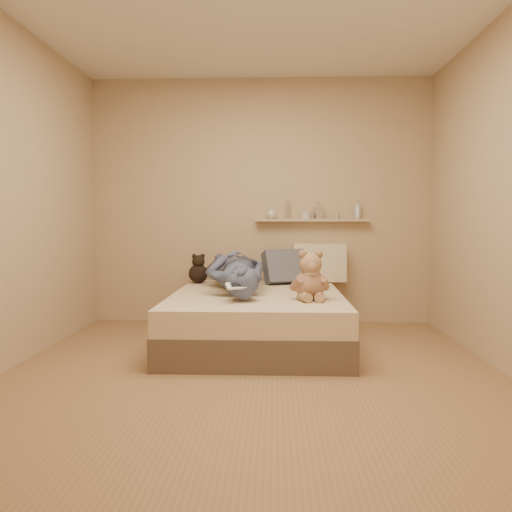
{
  "coord_description": "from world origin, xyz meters",
  "views": [
    {
      "loc": [
        0.16,
        -3.47,
        1.09
      ],
      "look_at": [
        0.0,
        0.65,
        0.8
      ],
      "focal_mm": 35.0,
      "sensor_mm": 36.0,
      "label": 1
    }
  ],
  "objects_px": {
    "dark_plush": "(198,271)",
    "game_console": "(236,286)",
    "bed": "(257,318)",
    "person": "(235,270)",
    "pillow_grey": "(288,267)",
    "wall_shelf": "(312,220)",
    "teddy_bear": "(310,279)",
    "pillow_cream": "(319,263)"
  },
  "relations": [
    {
      "from": "dark_plush",
      "to": "game_console",
      "type": "bearing_deg",
      "value": -68.77
    },
    {
      "from": "bed",
      "to": "game_console",
      "type": "distance_m",
      "value": 0.69
    },
    {
      "from": "dark_plush",
      "to": "person",
      "type": "relative_size",
      "value": 0.2
    },
    {
      "from": "pillow_grey",
      "to": "game_console",
      "type": "bearing_deg",
      "value": -109.2
    },
    {
      "from": "bed",
      "to": "wall_shelf",
      "type": "xyz_separation_m",
      "value": [
        0.55,
        0.91,
        0.88
      ]
    },
    {
      "from": "wall_shelf",
      "to": "pillow_grey",
      "type": "bearing_deg",
      "value": -139.72
    },
    {
      "from": "wall_shelf",
      "to": "teddy_bear",
      "type": "bearing_deg",
      "value": -94.73
    },
    {
      "from": "pillow_grey",
      "to": "wall_shelf",
      "type": "height_order",
      "value": "wall_shelf"
    },
    {
      "from": "dark_plush",
      "to": "wall_shelf",
      "type": "relative_size",
      "value": 0.25
    },
    {
      "from": "teddy_bear",
      "to": "pillow_cream",
      "type": "bearing_deg",
      "value": 81.61
    },
    {
      "from": "teddy_bear",
      "to": "pillow_cream",
      "type": "height_order",
      "value": "same"
    },
    {
      "from": "bed",
      "to": "teddy_bear",
      "type": "xyz_separation_m",
      "value": [
        0.44,
        -0.37,
        0.39
      ]
    },
    {
      "from": "pillow_cream",
      "to": "wall_shelf",
      "type": "bearing_deg",
      "value": 132.09
    },
    {
      "from": "bed",
      "to": "pillow_cream",
      "type": "xyz_separation_m",
      "value": [
        0.62,
        0.83,
        0.43
      ]
    },
    {
      "from": "person",
      "to": "wall_shelf",
      "type": "xyz_separation_m",
      "value": [
        0.76,
        0.72,
        0.47
      ]
    },
    {
      "from": "bed",
      "to": "teddy_bear",
      "type": "height_order",
      "value": "teddy_bear"
    },
    {
      "from": "person",
      "to": "pillow_cream",
      "type": "bearing_deg",
      "value": -150.67
    },
    {
      "from": "bed",
      "to": "wall_shelf",
      "type": "relative_size",
      "value": 1.58
    },
    {
      "from": "pillow_grey",
      "to": "wall_shelf",
      "type": "bearing_deg",
      "value": 40.28
    },
    {
      "from": "game_console",
      "to": "person",
      "type": "distance_m",
      "value": 0.76
    },
    {
      "from": "dark_plush",
      "to": "person",
      "type": "bearing_deg",
      "value": -49.67
    },
    {
      "from": "dark_plush",
      "to": "person",
      "type": "xyz_separation_m",
      "value": [
        0.42,
        -0.5,
        0.05
      ]
    },
    {
      "from": "pillow_cream",
      "to": "person",
      "type": "bearing_deg",
      "value": -142.18
    },
    {
      "from": "game_console",
      "to": "pillow_cream",
      "type": "relative_size",
      "value": 0.31
    },
    {
      "from": "dark_plush",
      "to": "bed",
      "type": "bearing_deg",
      "value": -47.17
    },
    {
      "from": "pillow_grey",
      "to": "person",
      "type": "xyz_separation_m",
      "value": [
        -0.5,
        -0.51,
        0.01
      ]
    },
    {
      "from": "bed",
      "to": "wall_shelf",
      "type": "height_order",
      "value": "wall_shelf"
    },
    {
      "from": "bed",
      "to": "teddy_bear",
      "type": "relative_size",
      "value": 4.64
    },
    {
      "from": "pillow_cream",
      "to": "pillow_grey",
      "type": "bearing_deg",
      "value": -157.0
    },
    {
      "from": "bed",
      "to": "wall_shelf",
      "type": "distance_m",
      "value": 1.38
    },
    {
      "from": "teddy_bear",
      "to": "wall_shelf",
      "type": "xyz_separation_m",
      "value": [
        0.11,
        1.28,
        0.48
      ]
    },
    {
      "from": "pillow_cream",
      "to": "wall_shelf",
      "type": "relative_size",
      "value": 0.46
    },
    {
      "from": "teddy_bear",
      "to": "pillow_grey",
      "type": "xyz_separation_m",
      "value": [
        -0.15,
        1.06,
        0.0
      ]
    },
    {
      "from": "bed",
      "to": "teddy_bear",
      "type": "bearing_deg",
      "value": -40.15
    },
    {
      "from": "teddy_bear",
      "to": "dark_plush",
      "type": "xyz_separation_m",
      "value": [
        -1.08,
        1.06,
        -0.04
      ]
    },
    {
      "from": "pillow_grey",
      "to": "person",
      "type": "relative_size",
      "value": 0.33
    },
    {
      "from": "pillow_grey",
      "to": "teddy_bear",
      "type": "bearing_deg",
      "value": -81.86
    },
    {
      "from": "pillow_grey",
      "to": "person",
      "type": "height_order",
      "value": "person"
    },
    {
      "from": "game_console",
      "to": "dark_plush",
      "type": "relative_size",
      "value": 0.56
    },
    {
      "from": "game_console",
      "to": "pillow_grey",
      "type": "bearing_deg",
      "value": 70.8
    },
    {
      "from": "dark_plush",
      "to": "pillow_cream",
      "type": "bearing_deg",
      "value": 6.76
    },
    {
      "from": "game_console",
      "to": "pillow_grey",
      "type": "xyz_separation_m",
      "value": [
        0.44,
        1.26,
        0.03
      ]
    }
  ]
}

